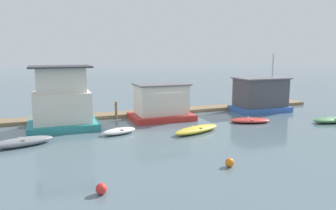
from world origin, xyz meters
TOP-DOWN VIEW (x-y plane):
  - ground_plane at (0.00, 0.00)m, footprint 200.00×200.00m
  - dock_walkway at (0.00, 2.66)m, footprint 33.80×1.93m
  - houseboat_teal at (-8.34, -0.48)m, footprint 5.09×3.89m
  - houseboat_red at (-0.20, 0.11)m, footprint 5.23×3.68m
  - houseboat_blue at (10.13, 0.30)m, footprint 5.23×3.42m
  - dinghy_grey at (-11.02, -4.47)m, footprint 3.94×2.06m
  - dinghy_white at (-4.71, -3.61)m, footprint 2.82×1.86m
  - dinghy_yellow at (0.62, -5.22)m, footprint 4.31×2.54m
  - dinghy_red at (6.20, -3.75)m, footprint 3.56×2.38m
  - dinghy_green at (12.43, -6.14)m, footprint 3.40×1.59m
  - mooring_post_centre at (0.86, 1.44)m, footprint 0.28×0.28m
  - mooring_post_far_right at (-3.86, 1.44)m, footprint 0.22×0.22m
  - buoy_orange at (-0.88, -12.21)m, footprint 0.46×0.46m
  - buoy_red at (-7.55, -13.14)m, footprint 0.48×0.48m

SIDE VIEW (x-z plane):
  - ground_plane at x=0.00m, z-range 0.00..0.00m
  - dock_walkway at x=0.00m, z-range 0.00..0.30m
  - dinghy_red at x=6.20m, z-range 0.00..0.37m
  - dinghy_white at x=-4.71m, z-range 0.00..0.41m
  - dinghy_green at x=12.43m, z-range 0.00..0.45m
  - dinghy_yellow at x=0.62m, z-range 0.00..0.46m
  - buoy_orange at x=-0.88m, z-range 0.00..0.46m
  - buoy_red at x=-7.55m, z-range 0.00..0.48m
  - dinghy_grey at x=-11.02m, z-range 0.00..0.54m
  - mooring_post_far_right at x=-3.86m, z-range 0.00..1.54m
  - mooring_post_centre at x=0.86m, z-range 0.00..1.70m
  - houseboat_red at x=-0.20m, z-range -0.12..2.96m
  - houseboat_blue at x=10.13m, z-range -1.20..4.36m
  - houseboat_teal at x=-8.34m, z-range -0.33..4.41m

